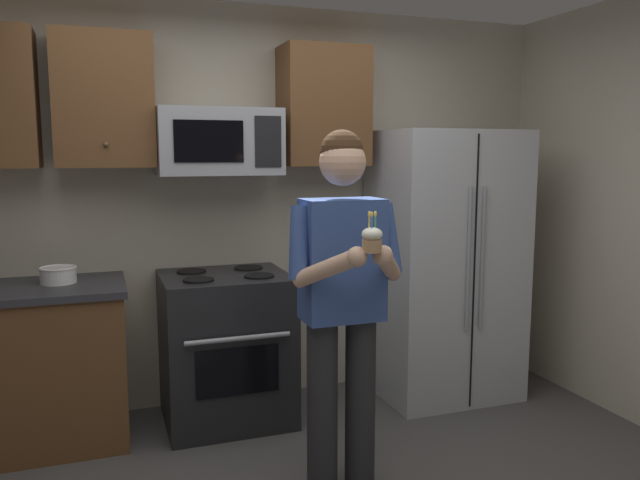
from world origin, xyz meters
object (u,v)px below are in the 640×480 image
Objects in this scene: oven_range at (226,347)px; refrigerator at (444,264)px; bowl_large_white at (58,274)px; person at (343,292)px; cupcake at (372,239)px; microwave at (218,142)px.

oven_range is 0.52× the size of refrigerator.
oven_range is 4.60× the size of bowl_large_white.
oven_range is 1.20m from person.
cupcake is at bearing -90.00° from person.
cupcake is (1.31, -1.40, 0.32)m from bowl_large_white.
oven_range is 0.53× the size of person.
cupcake is (-0.00, -0.33, 0.30)m from person.
oven_range is 1.56m from refrigerator.
refrigerator is 1.76m from cupcake.
bowl_large_white is at bearing 175.94° from oven_range.
person is at bearing -71.71° from microwave.
microwave reaches higher than refrigerator.
refrigerator is at bearing 40.68° from person.
refrigerator reaches higher than bowl_large_white.
bowl_large_white is (-0.94, 0.07, 0.51)m from oven_range.
microwave is 3.65× the size of bowl_large_white.
refrigerator is 1.02× the size of person.
oven_range is at bearing 110.29° from person.
person is 10.13× the size of cupcake.
bowl_large_white is at bearing 140.67° from person.
microwave is 0.41× the size of refrigerator.
refrigerator reaches higher than person.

